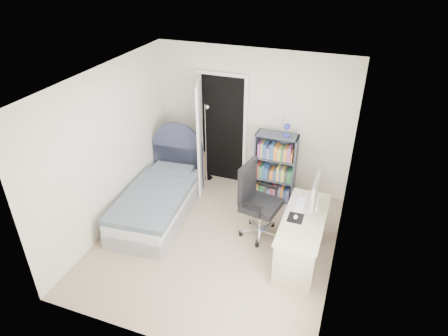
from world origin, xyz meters
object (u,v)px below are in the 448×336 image
(floor_lamp, at_px, (207,150))
(office_chair, at_px, (256,197))
(nightstand, at_px, (192,159))
(bed, at_px, (159,198))
(bookcase, at_px, (275,169))
(desk, at_px, (302,235))

(floor_lamp, height_order, office_chair, floor_lamp)
(nightstand, relative_size, office_chair, 0.50)
(bed, bearing_deg, bookcase, 33.28)
(bed, height_order, floor_lamp, floor_lamp)
(floor_lamp, relative_size, office_chair, 1.28)
(nightstand, distance_m, floor_lamp, 0.37)
(bed, bearing_deg, nightstand, 87.72)
(bed, relative_size, office_chair, 1.76)
(floor_lamp, bearing_deg, desk, -35.88)
(bed, bearing_deg, office_chair, 1.61)
(floor_lamp, distance_m, bookcase, 1.33)
(nightstand, height_order, office_chair, office_chair)
(bed, distance_m, floor_lamp, 1.34)
(desk, relative_size, office_chair, 1.18)
(bed, xyz_separation_m, floor_lamp, (0.34, 1.25, 0.34))
(desk, xyz_separation_m, office_chair, (-0.78, 0.28, 0.28))
(nightstand, relative_size, floor_lamp, 0.39)
(bookcase, relative_size, office_chair, 1.22)
(bed, height_order, nightstand, bed)
(bookcase, height_order, office_chair, bookcase)
(office_chair, bearing_deg, bookcase, 87.48)
(bookcase, height_order, desk, bookcase)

